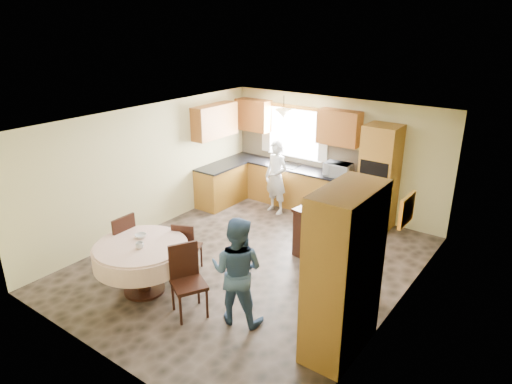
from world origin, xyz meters
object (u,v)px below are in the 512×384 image
object	(u,v)px
dining_table	(141,255)
person_sink	(276,177)
chair_left	(121,242)
person_dining	(237,271)
chair_back	(186,246)
oven_tower	(379,178)
chair_right	(187,276)
cupboard	(344,273)
sideboard	(325,240)

from	to	relation	value
dining_table	person_sink	bearing A→B (deg)	91.30
chair_left	person_dining	size ratio (longest dim) A/B	0.67
chair_back	person_sink	world-z (taller)	person_sink
dining_table	chair_left	size ratio (longest dim) A/B	1.35
oven_tower	chair_right	world-z (taller)	oven_tower
person_dining	chair_back	bearing A→B (deg)	-35.22
cupboard	chair_left	bearing A→B (deg)	-173.08
person_sink	dining_table	bearing A→B (deg)	-78.20
oven_tower	sideboard	xyz separation A→B (m)	(-0.13, -1.91, -0.64)
cupboard	chair_left	world-z (taller)	cupboard
sideboard	chair_right	xyz separation A→B (m)	(-0.92, -2.44, 0.15)
oven_tower	dining_table	distance (m)	4.83
person_dining	person_sink	bearing A→B (deg)	-80.81
oven_tower	dining_table	bearing A→B (deg)	-114.32
person_sink	chair_right	bearing A→B (deg)	-64.56
oven_tower	chair_left	distance (m)	5.02
person_dining	sideboard	bearing A→B (deg)	-112.53
sideboard	dining_table	distance (m)	3.10
cupboard	dining_table	world-z (taller)	cupboard
oven_tower	person_sink	distance (m)	2.16
oven_tower	person_sink	size ratio (longest dim) A/B	1.32
sideboard	person_sink	bearing A→B (deg)	155.85
oven_tower	chair_back	world-z (taller)	oven_tower
chair_right	person_dining	xyz separation A→B (m)	(0.71, 0.27, 0.21)
chair_right	person_dining	world-z (taller)	person_dining
sideboard	chair_right	world-z (taller)	chair_right
cupboard	chair_right	bearing A→B (deg)	-164.72
sideboard	person_sink	world-z (taller)	person_sink
sideboard	dining_table	world-z (taller)	sideboard
oven_tower	chair_right	distance (m)	4.50
oven_tower	cupboard	distance (m)	3.92
oven_tower	chair_left	bearing A→B (deg)	-122.39
dining_table	person_dining	xyz separation A→B (m)	(1.63, 0.30, 0.15)
dining_table	chair_left	distance (m)	0.72
sideboard	chair_right	size ratio (longest dim) A/B	1.13
cupboard	sideboard	bearing A→B (deg)	122.90
chair_back	sideboard	bearing A→B (deg)	-159.22
oven_tower	person_dining	xyz separation A→B (m)	(-0.35, -4.08, -0.27)
oven_tower	dining_table	size ratio (longest dim) A/B	1.48
sideboard	cupboard	distance (m)	2.32
oven_tower	chair_right	size ratio (longest dim) A/B	2.03
cupboard	person_sink	size ratio (longest dim) A/B	1.37
oven_tower	person_sink	world-z (taller)	oven_tower
chair_left	sideboard	bearing A→B (deg)	131.05
chair_left	oven_tower	bearing A→B (deg)	146.39
chair_left	chair_back	size ratio (longest dim) A/B	1.15
cupboard	dining_table	bearing A→B (deg)	-168.53
cupboard	chair_left	distance (m)	3.81
cupboard	dining_table	xyz separation A→B (m)	(-3.05, -0.62, -0.47)
cupboard	chair_back	world-z (taller)	cupboard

